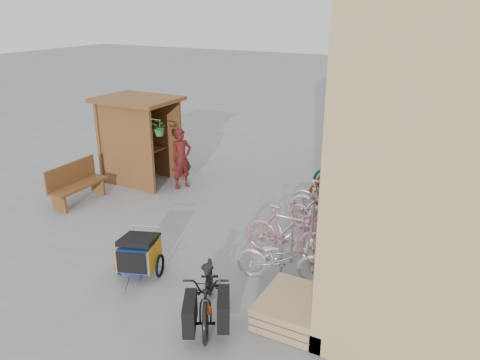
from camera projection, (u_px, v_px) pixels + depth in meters
The scene contains 17 objects.
ground at pixel (187, 242), 10.01m from camera, with size 80.00×80.00×0.00m, color gray.
kiosk at pixel (136, 128), 12.94m from camera, with size 2.49×1.65×2.40m.
bike_rack at pixel (327, 200), 10.80m from camera, with size 0.05×5.35×0.86m.
pallet_stack at pixel (293, 308), 7.46m from camera, with size 1.00×1.20×0.40m.
bench at pixel (76, 183), 11.84m from camera, with size 0.52×1.64×1.03m.
shopping_carts at pixel (392, 156), 13.71m from camera, with size 0.57×2.26×1.02m.
child_trailer at pixel (139, 252), 8.65m from camera, with size 0.93×1.42×0.82m.
cargo_bike at pixel (208, 290), 7.43m from camera, with size 1.51×2.01×1.01m.
person_kiosk at pixel (182, 159), 12.71m from camera, with size 0.61×0.40×1.66m, color maroon.
bike_0 at pixel (282, 258), 8.49m from camera, with size 0.59×1.68×0.88m, color #B9BAB6.
bike_1 at pixel (287, 233), 9.18m from camera, with size 0.52×1.83×1.10m, color pink.
bike_2 at pixel (322, 217), 10.12m from camera, with size 0.59×1.70×0.90m, color pink.
bike_3 at pixel (327, 204), 10.50m from camera, with size 0.52×1.83×1.10m, color #B9BAB6.
bike_4 at pixel (326, 196), 11.26m from camera, with size 0.57×1.63×0.86m, color pink.
bike_5 at pixel (344, 190), 11.43m from camera, with size 0.49×1.72×1.03m, color #93371A.
bike_6 at pixel (348, 182), 12.15m from camera, with size 0.59×1.69×0.89m, color #93371A.
bike_7 at pixel (346, 174), 12.45m from camera, with size 0.48×1.72×1.03m, color #1A546B.
Camera 1 is at (5.19, -7.33, 4.76)m, focal length 35.00 mm.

